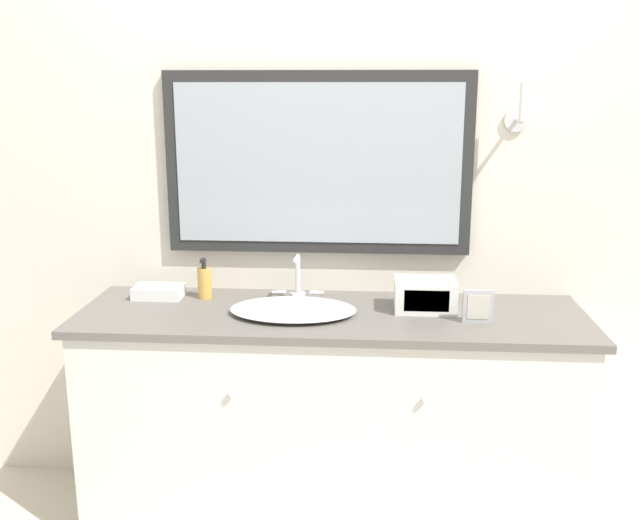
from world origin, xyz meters
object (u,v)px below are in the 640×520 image
at_px(soap_bottle, 204,282).
at_px(appliance_box, 425,295).
at_px(sink_basin, 293,308).
at_px(picture_frame, 478,307).

xyz_separation_m(soap_bottle, appliance_box, (0.86, -0.10, -0.01)).
bearing_deg(soap_bottle, sink_basin, -24.45).
distance_m(sink_basin, appliance_box, 0.50).
distance_m(sink_basin, soap_bottle, 0.41).
bearing_deg(sink_basin, picture_frame, -5.45).
height_order(soap_bottle, picture_frame, soap_bottle).
height_order(sink_basin, appliance_box, sink_basin).
relative_size(soap_bottle, picture_frame, 1.34).
height_order(appliance_box, picture_frame, picture_frame).
distance_m(sink_basin, picture_frame, 0.67).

